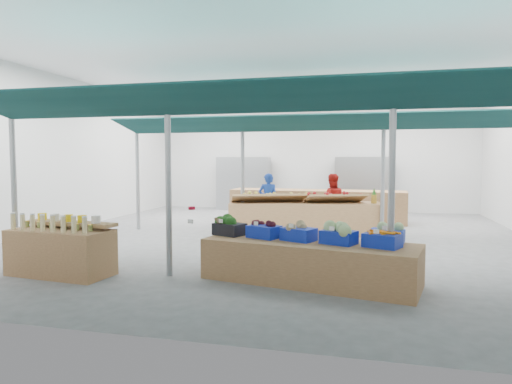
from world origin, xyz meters
TOP-DOWN VIEW (x-y plane):
  - floor at (0.00, 0.00)m, footprint 13.00×13.00m
  - hall at (0.00, 1.44)m, footprint 13.00×13.00m
  - pole_grid at (0.75, -1.75)m, footprint 10.00×4.60m
  - awnings at (0.75, -1.75)m, footprint 9.50×7.08m
  - back_shelving_left at (-2.50, 6.00)m, footprint 2.00×0.50m
  - back_shelving_right at (2.00, 6.00)m, footprint 2.00×0.50m
  - bottle_shelf at (-2.76, -4.36)m, footprint 1.78×1.21m
  - veg_counter at (1.30, -3.85)m, footprint 3.46×1.75m
  - fruit_counter at (0.59, 0.73)m, footprint 3.93×1.57m
  - far_counter at (0.60, 3.38)m, footprint 5.44×1.28m
  - vendor_left at (-0.61, 1.83)m, footprint 0.61×0.46m
  - vendor_right at (1.19, 1.83)m, footprint 0.84×0.70m
  - crate_broccoli at (-0.10, -3.56)m, footprint 0.60×0.52m
  - crate_beets at (0.53, -3.69)m, footprint 0.60×0.52m
  - crate_celeriac at (1.12, -3.81)m, footprint 0.60×0.52m
  - crate_cabbage at (1.75, -3.94)m, footprint 0.60×0.52m
  - crate_carrots at (2.38, -4.07)m, footprint 0.60×0.52m
  - sparrow at (-0.26, -3.64)m, footprint 0.12×0.09m
  - pole_ribbon at (-0.71, -3.72)m, footprint 0.12×0.12m
  - apple_heap_yellow at (-0.29, 0.48)m, footprint 2.02×1.31m
  - apple_heap_red at (1.37, 0.78)m, footprint 1.65×1.18m
  - pineapple at (2.31, 0.94)m, footprint 0.14×0.14m
  - crate_extra at (2.46, -3.67)m, footprint 0.56×0.45m

SIDE VIEW (x-z plane):
  - floor at x=0.00m, z-range 0.00..0.00m
  - veg_counter at x=1.30m, z-range 0.00..0.64m
  - fruit_counter at x=0.59m, z-range 0.00..0.82m
  - bottle_shelf at x=-2.76m, z-range -0.10..0.94m
  - far_counter at x=0.60m, z-range 0.00..0.97m
  - crate_carrots at x=2.38m, z-range 0.61..0.90m
  - vendor_left at x=-0.61m, z-range 0.00..1.53m
  - vendor_right at x=1.19m, z-range 0.00..1.53m
  - crate_beets at x=0.53m, z-range 0.63..0.92m
  - crate_celeriac at x=1.12m, z-range 0.63..0.94m
  - crate_extra at x=2.46m, z-range 0.63..0.95m
  - crate_broccoli at x=-0.10m, z-range 0.63..0.98m
  - crate_cabbage at x=1.75m, z-range 0.63..0.98m
  - sparrow at x=-0.26m, z-range 0.83..0.95m
  - apple_heap_yellow at x=-0.29m, z-range 0.85..1.12m
  - apple_heap_red at x=1.37m, z-range 0.85..1.12m
  - back_shelving_left at x=-2.50m, z-range 0.00..2.00m
  - back_shelving_right at x=2.00m, z-range 0.00..2.00m
  - pineapple at x=2.31m, z-range 0.81..1.20m
  - pole_ribbon at x=-0.71m, z-range 0.94..1.22m
  - pole_grid at x=0.75m, z-range 0.31..3.31m
  - hall at x=0.00m, z-range -3.85..9.15m
  - awnings at x=0.75m, z-range 2.63..2.93m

